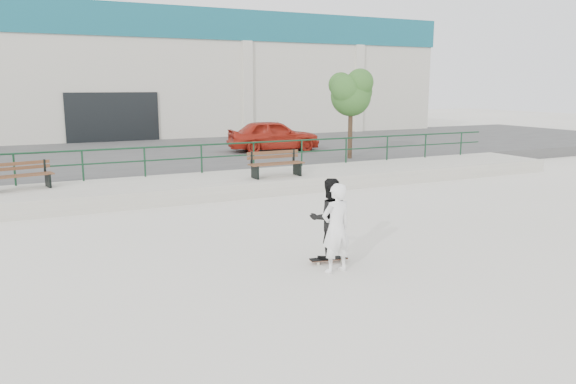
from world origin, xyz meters
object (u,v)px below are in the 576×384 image
bench_left (21,176)px  seated_skater (336,228)px  tree (351,92)px  bench_right (276,164)px  skateboard (329,259)px  standing_skater (329,219)px  red_car (274,135)px

bench_left → seated_skater: bearing=-72.0°
tree → seated_skater: size_ratio=2.15×
bench_left → seated_skater: 10.80m
bench_left → bench_right: bearing=-20.1°
skateboard → standing_skater: (0.00, 0.00, 0.85)m
seated_skater → skateboard: bearing=-112.6°
bench_right → red_car: 7.72m
skateboard → bench_left: bearing=130.7°
red_car → skateboard: 15.75m
standing_skater → red_car: bearing=-97.9°
tree → red_car: tree is taller
skateboard → seated_skater: (-0.17, -0.56, 0.80)m
bench_left → red_car: size_ratio=0.43×
tree → seated_skater: tree is taller
bench_left → tree: (12.79, 1.99, 2.40)m
bench_left → red_car: bearing=16.4°
standing_skater → seated_skater: 0.59m
red_car → skateboard: bearing=167.9°
red_car → seated_skater: (-5.59, -15.31, -0.36)m
bench_right → seated_skater: bearing=-108.2°
bench_left → seated_skater: size_ratio=1.07×
tree → standing_skater: size_ratio=2.27×
bench_right → tree: 6.29m
tree → skateboard: size_ratio=4.69×
red_car → skateboard: red_car is taller
bench_right → bench_left: bearing=170.5°
bench_right → seated_skater: seated_skater is taller
skateboard → standing_skater: 0.85m
tree → standing_skater: bearing=-123.8°
red_car → standing_skater: bearing=167.9°
bench_left → standing_skater: (5.57, -8.80, 0.01)m
bench_left → red_car: (10.98, 5.95, 0.33)m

